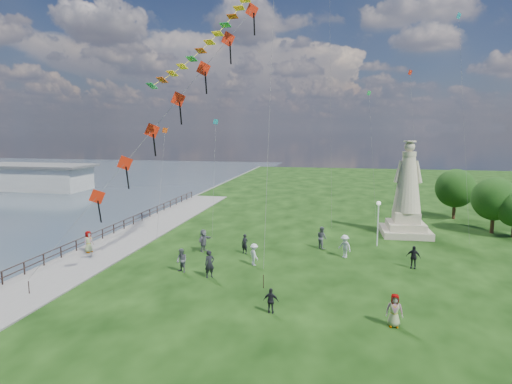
% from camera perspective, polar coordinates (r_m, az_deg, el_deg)
% --- Properties ---
extents(waterfront, '(200.00, 200.00, 1.51)m').
position_cam_1_polar(waterfront, '(39.29, -20.68, -7.23)').
color(waterfront, '#35434F').
rests_on(waterfront, ground).
extents(pier_pavilion, '(30.00, 8.00, 4.40)m').
position_cam_1_polar(pier_pavilion, '(86.96, -29.87, 1.83)').
color(pier_pavilion, '#A0A09B').
rests_on(pier_pavilion, ground).
extents(statue, '(4.61, 4.61, 9.05)m').
position_cam_1_polar(statue, '(43.34, 19.48, -1.01)').
color(statue, tan).
rests_on(statue, ground).
extents(lamppost, '(0.37, 0.37, 3.99)m').
position_cam_1_polar(lamppost, '(38.56, 15.99, -2.81)').
color(lamppost, silver).
rests_on(lamppost, ground).
extents(tree_row, '(7.27, 11.70, 5.70)m').
position_cam_1_polar(tree_row, '(49.75, 27.71, -0.45)').
color(tree_row, '#382314').
rests_on(tree_row, ground).
extents(person_0, '(0.83, 0.78, 1.91)m').
position_cam_1_polar(person_0, '(30.00, -6.21, -9.53)').
color(person_0, black).
rests_on(person_0, ground).
extents(person_1, '(0.99, 0.87, 1.74)m').
position_cam_1_polar(person_1, '(31.32, -9.88, -8.99)').
color(person_1, '#595960').
rests_on(person_1, ground).
extents(person_2, '(1.09, 1.19, 1.66)m').
position_cam_1_polar(person_2, '(32.42, -0.25, -8.33)').
color(person_2, silver).
rests_on(person_2, ground).
extents(person_3, '(0.88, 0.49, 1.45)m').
position_cam_1_polar(person_3, '(24.49, 2.02, -14.29)').
color(person_3, black).
rests_on(person_3, ground).
extents(person_4, '(0.87, 0.54, 1.77)m').
position_cam_1_polar(person_4, '(24.03, 17.97, -14.77)').
color(person_4, '#595960').
rests_on(person_4, ground).
extents(person_5, '(1.14, 1.88, 1.89)m').
position_cam_1_polar(person_5, '(36.18, -7.01, -6.41)').
color(person_5, '#595960').
rests_on(person_5, ground).
extents(person_6, '(0.69, 0.59, 1.62)m').
position_cam_1_polar(person_6, '(35.36, -1.51, -6.93)').
color(person_6, black).
rests_on(person_6, ground).
extents(person_7, '(1.03, 1.09, 1.92)m').
position_cam_1_polar(person_7, '(37.19, 8.76, -6.02)').
color(person_7, '#595960').
rests_on(person_7, ground).
extents(person_8, '(1.30, 1.23, 1.84)m').
position_cam_1_polar(person_8, '(34.99, 11.75, -7.09)').
color(person_8, silver).
rests_on(person_8, ground).
extents(person_9, '(1.11, 0.80, 1.70)m').
position_cam_1_polar(person_9, '(33.79, 20.25, -8.13)').
color(person_9, black).
rests_on(person_9, ground).
extents(person_10, '(0.75, 0.99, 1.79)m').
position_cam_1_polar(person_10, '(37.92, -21.43, -6.33)').
color(person_10, '#595960').
rests_on(person_10, ground).
extents(red_kite_train, '(12.67, 9.35, 18.93)m').
position_cam_1_polar(red_kite_train, '(29.74, -10.66, 11.38)').
color(red_kite_train, black).
rests_on(red_kite_train, ground).
extents(small_kites, '(29.07, 16.64, 25.80)m').
position_cam_1_polar(small_kites, '(45.55, 10.31, 12.28)').
color(small_kites, teal).
rests_on(small_kites, ground).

